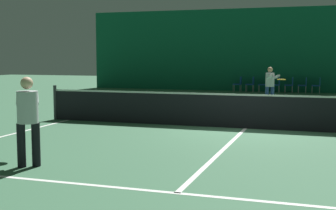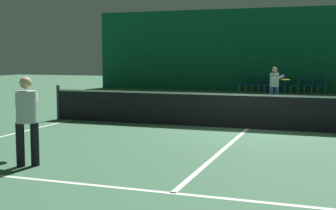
{
  "view_description": "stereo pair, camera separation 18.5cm",
  "coord_description": "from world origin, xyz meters",
  "px_view_note": "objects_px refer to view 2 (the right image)",
  "views": [
    {
      "loc": [
        1.93,
        -12.69,
        1.97
      ],
      "look_at": [
        -1.2,
        -3.16,
        0.92
      ],
      "focal_mm": 50.0,
      "sensor_mm": 36.0,
      "label": 1
    },
    {
      "loc": [
        2.11,
        -12.63,
        1.97
      ],
      "look_at": [
        -1.2,
        -3.16,
        0.92
      ],
      "focal_mm": 50.0,
      "sensor_mm": 36.0,
      "label": 2
    }
  ],
  "objects_px": {
    "player_far": "(275,83)",
    "courtside_chair_2": "(270,84)",
    "courtside_chair_3": "(283,84)",
    "tennis_net": "(248,110)",
    "courtside_chair_0": "(244,83)",
    "courtside_chair_6": "(324,85)",
    "courtside_chair_1": "(257,83)",
    "courtside_chair_4": "(296,84)",
    "player_near": "(27,114)",
    "courtside_chair_5": "(310,84)"
  },
  "relations": [
    {
      "from": "courtside_chair_2",
      "to": "courtside_chair_3",
      "type": "xyz_separation_m",
      "value": [
        0.7,
        0.0,
        0.0
      ]
    },
    {
      "from": "tennis_net",
      "to": "courtside_chair_6",
      "type": "distance_m",
      "value": 13.44
    },
    {
      "from": "player_near",
      "to": "player_far",
      "type": "height_order",
      "value": "player_near"
    },
    {
      "from": "courtside_chair_2",
      "to": "courtside_chair_5",
      "type": "bearing_deg",
      "value": 90.0
    },
    {
      "from": "tennis_net",
      "to": "player_far",
      "type": "bearing_deg",
      "value": 90.05
    },
    {
      "from": "courtside_chair_3",
      "to": "courtside_chair_0",
      "type": "bearing_deg",
      "value": -90.0
    },
    {
      "from": "courtside_chair_4",
      "to": "courtside_chair_6",
      "type": "xyz_separation_m",
      "value": [
        1.4,
        0.0,
        0.0
      ]
    },
    {
      "from": "courtside_chair_0",
      "to": "courtside_chair_4",
      "type": "xyz_separation_m",
      "value": [
        2.8,
        0.0,
        0.0
      ]
    },
    {
      "from": "tennis_net",
      "to": "courtside_chair_1",
      "type": "distance_m",
      "value": 13.44
    },
    {
      "from": "tennis_net",
      "to": "courtside_chair_1",
      "type": "xyz_separation_m",
      "value": [
        -1.76,
        13.33,
        -0.03
      ]
    },
    {
      "from": "player_near",
      "to": "courtside_chair_3",
      "type": "height_order",
      "value": "player_near"
    },
    {
      "from": "courtside_chair_4",
      "to": "courtside_chair_5",
      "type": "bearing_deg",
      "value": 90.0
    },
    {
      "from": "player_far",
      "to": "courtside_chair_5",
      "type": "xyz_separation_m",
      "value": [
        1.05,
        6.95,
        -0.42
      ]
    },
    {
      "from": "player_far",
      "to": "courtside_chair_2",
      "type": "xyz_separation_m",
      "value": [
        -1.05,
        6.95,
        -0.42
      ]
    },
    {
      "from": "courtside_chair_3",
      "to": "courtside_chair_6",
      "type": "distance_m",
      "value": 2.1
    },
    {
      "from": "tennis_net",
      "to": "courtside_chair_3",
      "type": "height_order",
      "value": "tennis_net"
    },
    {
      "from": "courtside_chair_0",
      "to": "tennis_net",
      "type": "bearing_deg",
      "value": 10.45
    },
    {
      "from": "courtside_chair_0",
      "to": "courtside_chair_5",
      "type": "height_order",
      "value": "same"
    },
    {
      "from": "player_far",
      "to": "courtside_chair_3",
      "type": "height_order",
      "value": "player_far"
    },
    {
      "from": "courtside_chair_0",
      "to": "courtside_chair_6",
      "type": "height_order",
      "value": "same"
    },
    {
      "from": "courtside_chair_0",
      "to": "courtside_chair_1",
      "type": "relative_size",
      "value": 1.0
    },
    {
      "from": "courtside_chair_3",
      "to": "tennis_net",
      "type": "bearing_deg",
      "value": 1.53
    },
    {
      "from": "player_near",
      "to": "courtside_chair_1",
      "type": "height_order",
      "value": "player_near"
    },
    {
      "from": "courtside_chair_1",
      "to": "courtside_chair_4",
      "type": "distance_m",
      "value": 2.1
    },
    {
      "from": "player_near",
      "to": "courtside_chair_1",
      "type": "xyz_separation_m",
      "value": [
        1.27,
        18.95,
        -0.45
      ]
    },
    {
      "from": "courtside_chair_0",
      "to": "courtside_chair_6",
      "type": "bearing_deg",
      "value": 90.0
    },
    {
      "from": "player_near",
      "to": "courtside_chair_6",
      "type": "distance_m",
      "value": 19.55
    },
    {
      "from": "courtside_chair_0",
      "to": "courtside_chair_5",
      "type": "relative_size",
      "value": 1.0
    },
    {
      "from": "courtside_chair_2",
      "to": "courtside_chair_3",
      "type": "bearing_deg",
      "value": 90.0
    },
    {
      "from": "courtside_chair_0",
      "to": "courtside_chair_4",
      "type": "distance_m",
      "value": 2.8
    },
    {
      "from": "player_near",
      "to": "courtside_chair_4",
      "type": "xyz_separation_m",
      "value": [
        3.37,
        18.95,
        -0.45
      ]
    },
    {
      "from": "courtside_chair_1",
      "to": "courtside_chair_6",
      "type": "height_order",
      "value": "same"
    },
    {
      "from": "courtside_chair_4",
      "to": "courtside_chair_2",
      "type": "bearing_deg",
      "value": -90.0
    },
    {
      "from": "courtside_chair_2",
      "to": "courtside_chair_6",
      "type": "xyz_separation_m",
      "value": [
        2.8,
        0.0,
        0.0
      ]
    },
    {
      "from": "tennis_net",
      "to": "player_far",
      "type": "xyz_separation_m",
      "value": [
        -0.01,
        6.38,
        0.39
      ]
    },
    {
      "from": "courtside_chair_4",
      "to": "courtside_chair_6",
      "type": "height_order",
      "value": "same"
    },
    {
      "from": "tennis_net",
      "to": "courtside_chair_3",
      "type": "distance_m",
      "value": 13.33
    },
    {
      "from": "tennis_net",
      "to": "courtside_chair_4",
      "type": "height_order",
      "value": "tennis_net"
    },
    {
      "from": "player_far",
      "to": "courtside_chair_2",
      "type": "distance_m",
      "value": 7.04
    },
    {
      "from": "player_far",
      "to": "courtside_chair_0",
      "type": "bearing_deg",
      "value": 166.8
    },
    {
      "from": "courtside_chair_4",
      "to": "tennis_net",
      "type": "bearing_deg",
      "value": -1.48
    },
    {
      "from": "courtside_chair_2",
      "to": "tennis_net",
      "type": "bearing_deg",
      "value": 4.53
    },
    {
      "from": "player_near",
      "to": "courtside_chair_3",
      "type": "xyz_separation_m",
      "value": [
        2.67,
        18.95,
        -0.45
      ]
    },
    {
      "from": "courtside_chair_3",
      "to": "player_far",
      "type": "bearing_deg",
      "value": 2.88
    },
    {
      "from": "courtside_chair_1",
      "to": "courtside_chair_4",
      "type": "xyz_separation_m",
      "value": [
        2.1,
        0.0,
        0.0
      ]
    },
    {
      "from": "player_near",
      "to": "courtside_chair_5",
      "type": "height_order",
      "value": "player_near"
    },
    {
      "from": "player_near",
      "to": "courtside_chair_0",
      "type": "bearing_deg",
      "value": -36.02
    },
    {
      "from": "courtside_chair_5",
      "to": "courtside_chair_2",
      "type": "bearing_deg",
      "value": -90.0
    },
    {
      "from": "courtside_chair_0",
      "to": "courtside_chair_3",
      "type": "xyz_separation_m",
      "value": [
        2.1,
        0.0,
        0.0
      ]
    },
    {
      "from": "courtside_chair_5",
      "to": "courtside_chair_6",
      "type": "height_order",
      "value": "same"
    }
  ]
}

